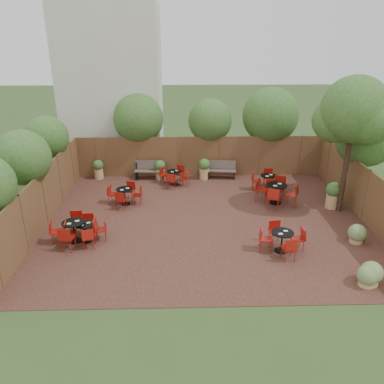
{
  "coord_description": "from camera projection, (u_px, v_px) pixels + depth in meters",
  "views": [
    {
      "loc": [
        -0.9,
        -13.21,
        6.73
      ],
      "look_at": [
        -0.52,
        0.5,
        1.0
      ],
      "focal_mm": 36.33,
      "sensor_mm": 36.0,
      "label": 1
    }
  ],
  "objects": [
    {
      "name": "courtyard_paving",
      "position": [
        206.0,
        221.0,
        14.8
      ],
      "size": [
        12.0,
        10.0,
        0.02
      ],
      "primitive_type": "cube",
      "color": "#341815",
      "rests_on": "ground"
    },
    {
      "name": "overhang_foliage",
      "position": [
        205.0,
        129.0,
        17.12
      ],
      "size": [
        15.46,
        10.59,
        2.77
      ],
      "color": "#305A1D",
      "rests_on": "ground"
    },
    {
      "name": "bistro_tables",
      "position": [
        196.0,
        203.0,
        15.24
      ],
      "size": [
        9.24,
        7.48,
        0.96
      ],
      "color": "black",
      "rests_on": "courtyard_paving"
    },
    {
      "name": "low_shrubs",
      "position": [
        365.0,
        260.0,
        11.7
      ],
      "size": [
        1.34,
        3.02,
        0.7
      ],
      "color": "tan",
      "rests_on": "courtyard_paving"
    },
    {
      "name": "park_bench_right",
      "position": [
        221.0,
        169.0,
        18.91
      ],
      "size": [
        1.43,
        0.61,
        0.86
      ],
      "rotation": [
        0.0,
        0.0,
        -0.12
      ],
      "color": "brown",
      "rests_on": "courtyard_paving"
    },
    {
      "name": "fence_left",
      "position": [
        44.0,
        199.0,
        14.26
      ],
      "size": [
        0.08,
        10.0,
        2.0
      ],
      "primitive_type": "cube",
      "color": "brown",
      "rests_on": "ground"
    },
    {
      "name": "courtyard_tree",
      "position": [
        354.0,
        114.0,
        14.13
      ],
      "size": [
        2.67,
        2.57,
        5.29
      ],
      "rotation": [
        0.0,
        0.0,
        -0.29
      ],
      "color": "black",
      "rests_on": "courtyard_paving"
    },
    {
      "name": "ground",
      "position": [
        206.0,
        221.0,
        14.8
      ],
      "size": [
        80.0,
        80.0,
        0.0
      ],
      "primitive_type": "plane",
      "color": "#354F23",
      "rests_on": "ground"
    },
    {
      "name": "neighbour_building",
      "position": [
        113.0,
        86.0,
        20.52
      ],
      "size": [
        5.0,
        4.0,
        8.0
      ],
      "primitive_type": "cube",
      "color": "beige",
      "rests_on": "ground"
    },
    {
      "name": "planters",
      "position": [
        208.0,
        176.0,
        17.76
      ],
      "size": [
        10.7,
        4.21,
        1.09
      ],
      "color": "tan",
      "rests_on": "courtyard_paving"
    },
    {
      "name": "fence_right",
      "position": [
        366.0,
        195.0,
        14.57
      ],
      "size": [
        0.08,
        10.0,
        2.0
      ],
      "primitive_type": "cube",
      "color": "brown",
      "rests_on": "ground"
    },
    {
      "name": "fence_back",
      "position": [
        200.0,
        157.0,
        19.03
      ],
      "size": [
        12.0,
        0.08,
        2.0
      ],
      "primitive_type": "cube",
      "color": "brown",
      "rests_on": "ground"
    },
    {
      "name": "park_bench_left",
      "position": [
        150.0,
        170.0,
        18.82
      ],
      "size": [
        1.48,
        0.6,
        0.89
      ],
      "rotation": [
        0.0,
        0.0,
        -0.09
      ],
      "color": "brown",
      "rests_on": "courtyard_paving"
    }
  ]
}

